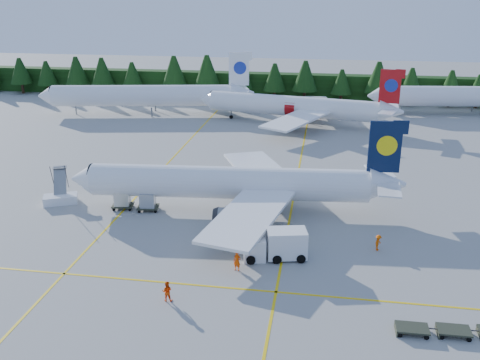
% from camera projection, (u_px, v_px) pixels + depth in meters
% --- Properties ---
extents(ground, '(320.00, 320.00, 0.00)m').
position_uv_depth(ground, '(222.00, 255.00, 53.64)').
color(ground, '#969791').
rests_on(ground, ground).
extents(taxi_stripe_a, '(0.25, 120.00, 0.01)m').
position_uv_depth(taxi_stripe_a, '(151.00, 181.00, 74.33)').
color(taxi_stripe_a, yellow).
rests_on(taxi_stripe_a, ground).
extents(taxi_stripe_b, '(0.25, 120.00, 0.01)m').
position_uv_depth(taxi_stripe_b, '(295.00, 189.00, 71.31)').
color(taxi_stripe_b, yellow).
rests_on(taxi_stripe_b, ground).
extents(taxi_stripe_cross, '(80.00, 0.25, 0.01)m').
position_uv_depth(taxi_stripe_cross, '(210.00, 286.00, 48.07)').
color(taxi_stripe_cross, yellow).
rests_on(taxi_stripe_cross, ground).
extents(treeline_hedge, '(220.00, 4.00, 6.00)m').
position_uv_depth(treeline_hedge, '(287.00, 86.00, 128.78)').
color(treeline_hedge, black).
rests_on(treeline_hedge, ground).
extents(airliner_navy, '(38.91, 31.91, 11.31)m').
position_uv_depth(airliner_navy, '(223.00, 183.00, 63.61)').
color(airliner_navy, white).
rests_on(airliner_navy, ground).
extents(airliner_red, '(39.30, 32.04, 11.53)m').
position_uv_depth(airliner_red, '(289.00, 106.00, 104.68)').
color(airliner_red, white).
rests_on(airliner_red, ground).
extents(airliner_far_left, '(43.96, 11.59, 12.88)m').
position_uv_depth(airliner_far_left, '(136.00, 95.00, 112.40)').
color(airliner_far_left, white).
rests_on(airliner_far_left, ground).
extents(airliner_far_right, '(42.92, 9.23, 12.51)m').
position_uv_depth(airliner_far_right, '(463.00, 96.00, 112.17)').
color(airliner_far_right, white).
rests_on(airliner_far_right, ground).
extents(airstairs, '(4.82, 6.16, 3.63)m').
position_uv_depth(airstairs, '(61.00, 196.00, 66.68)').
color(airstairs, white).
rests_on(airstairs, ground).
extents(service_truck, '(6.53, 3.54, 2.99)m').
position_uv_depth(service_truck, '(275.00, 245.00, 52.61)').
color(service_truck, white).
rests_on(service_truck, ground).
extents(dolly_train, '(11.96, 2.32, 0.15)m').
position_uv_depth(dolly_train, '(475.00, 331.00, 41.04)').
color(dolly_train, '#2E3224').
rests_on(dolly_train, ground).
extents(uld_pair, '(5.96, 2.34, 1.91)m').
position_uv_depth(uld_pair, '(135.00, 199.00, 64.35)').
color(uld_pair, '#2E3224').
rests_on(uld_pair, ground).
extents(crew_a, '(0.80, 0.61, 1.96)m').
position_uv_depth(crew_a, '(237.00, 261.00, 50.48)').
color(crew_a, '#FF4A05').
rests_on(crew_a, ground).
extents(crew_b, '(0.97, 0.79, 1.84)m').
position_uv_depth(crew_b, '(167.00, 291.00, 45.57)').
color(crew_b, '#F04005').
rests_on(crew_b, ground).
extents(crew_c, '(0.75, 0.84, 1.70)m').
position_uv_depth(crew_c, '(378.00, 243.00, 54.40)').
color(crew_c, '#F85A05').
rests_on(crew_c, ground).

